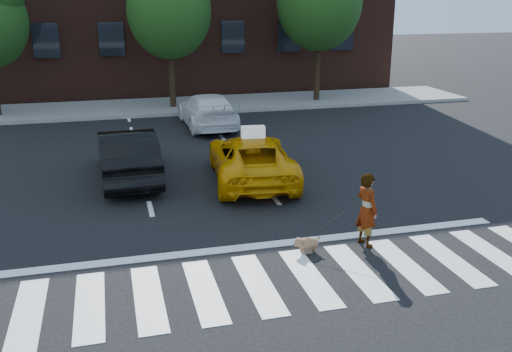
# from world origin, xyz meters

# --- Properties ---
(ground) EXTENTS (120.00, 120.00, 0.00)m
(ground) POSITION_xyz_m (0.00, 0.00, 0.00)
(ground) COLOR black
(ground) RESTS_ON ground
(crosswalk) EXTENTS (13.00, 2.40, 0.01)m
(crosswalk) POSITION_xyz_m (0.00, 0.00, 0.01)
(crosswalk) COLOR silver
(crosswalk) RESTS_ON ground
(stop_line) EXTENTS (12.00, 0.30, 0.01)m
(stop_line) POSITION_xyz_m (0.00, 1.60, 0.01)
(stop_line) COLOR silver
(stop_line) RESTS_ON ground
(sidewalk_far) EXTENTS (30.00, 4.00, 0.15)m
(sidewalk_far) POSITION_xyz_m (0.00, 17.50, 0.07)
(sidewalk_far) COLOR slate
(sidewalk_far) RESTS_ON ground
(tree_mid) EXTENTS (3.69, 3.69, 7.10)m
(tree_mid) POSITION_xyz_m (0.53, 17.00, 4.85)
(tree_mid) COLOR black
(tree_mid) RESTS_ON ground
(taxi) EXTENTS (2.68, 4.90, 1.30)m
(taxi) POSITION_xyz_m (1.40, 5.99, 0.65)
(taxi) COLOR orange
(taxi) RESTS_ON ground
(black_sedan) EXTENTS (1.71, 4.49, 1.46)m
(black_sedan) POSITION_xyz_m (-2.00, 6.99, 0.73)
(black_sedan) COLOR black
(black_sedan) RESTS_ON ground
(white_suv) EXTENTS (2.00, 4.64, 1.33)m
(white_suv) POSITION_xyz_m (1.40, 13.08, 0.67)
(white_suv) COLOR white
(white_suv) RESTS_ON ground
(woman) EXTENTS (0.51, 0.66, 1.59)m
(woman) POSITION_xyz_m (2.65, 1.10, 0.80)
(woman) COLOR #999999
(woman) RESTS_ON ground
(dog) EXTENTS (0.62, 0.30, 0.35)m
(dog) POSITION_xyz_m (1.31, 1.05, 0.21)
(dog) COLOR brown
(dog) RESTS_ON ground
(taxi_sign) EXTENTS (0.68, 0.35, 0.32)m
(taxi_sign) POSITION_xyz_m (1.40, 5.79, 1.46)
(taxi_sign) COLOR white
(taxi_sign) RESTS_ON taxi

